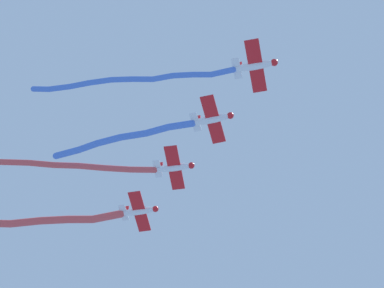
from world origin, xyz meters
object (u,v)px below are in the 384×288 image
(airplane_lead, at_px, (255,66))
(airplane_right_wing, at_px, (174,167))
(airplane_left_wing, at_px, (213,119))
(airplane_slot, at_px, (139,211))

(airplane_lead, distance_m, airplane_right_wing, 16.40)
(airplane_left_wing, bearing_deg, airplane_slot, 135.53)
(airplane_right_wing, bearing_deg, airplane_lead, -50.07)
(airplane_lead, xyz_separation_m, airplane_left_wing, (-7.15, -3.99, 0.25))
(airplane_left_wing, relative_size, airplane_slot, 1.00)
(airplane_lead, bearing_deg, airplane_right_wing, 132.96)
(airplane_right_wing, xyz_separation_m, airplane_slot, (-7.15, -3.99, 0.25))
(airplane_right_wing, bearing_deg, airplane_left_wing, -50.10)
(airplane_left_wing, distance_m, airplane_right_wing, 8.21)
(airplane_right_wing, relative_size, airplane_slot, 1.00)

